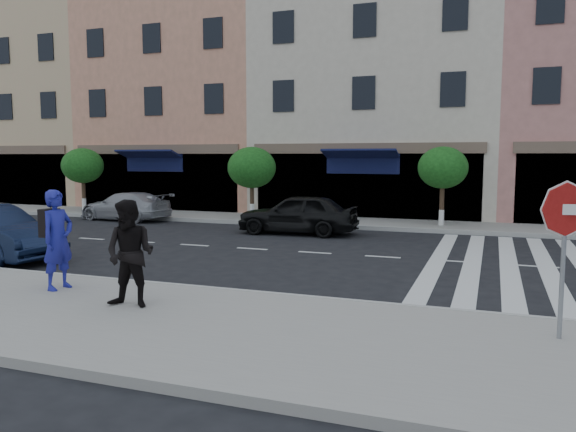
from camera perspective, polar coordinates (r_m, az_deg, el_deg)
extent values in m
plane|color=black|center=(12.80, -2.66, -6.63)|extent=(120.00, 120.00, 0.00)
cube|color=gray|center=(9.55, -11.57, -10.75)|extent=(60.00, 4.50, 0.15)
cube|color=gray|center=(23.18, 7.92, -0.74)|extent=(60.00, 3.00, 0.15)
cube|color=tan|center=(39.28, -23.47, 10.27)|extent=(12.00, 9.00, 12.00)
cube|color=tan|center=(32.88, -9.12, 13.35)|extent=(10.00, 9.00, 14.00)
cube|color=beige|center=(29.12, 9.66, 11.32)|extent=(11.00, 9.00, 11.00)
cylinder|color=#473323|center=(29.26, -20.04, 2.14)|extent=(0.18, 0.18, 1.65)
cylinder|color=silver|center=(29.29, -20.00, 1.11)|extent=(0.20, 0.20, 0.60)
ellipsoid|color=#144212|center=(29.20, -20.14, 4.83)|extent=(2.00, 2.00, 1.70)
cylinder|color=#473323|center=(24.45, -3.68, 1.72)|extent=(0.18, 0.18, 1.60)
cylinder|color=silver|center=(24.49, -3.67, 0.56)|extent=(0.20, 0.20, 0.60)
ellipsoid|color=#144212|center=(24.38, -3.70, 4.94)|extent=(2.10, 2.10, 1.79)
cylinder|color=#473323|center=(22.45, 15.35, 1.26)|extent=(0.18, 0.18, 1.71)
cylinder|color=silver|center=(22.50, 15.31, -0.15)|extent=(0.20, 0.20, 0.60)
ellipsoid|color=#144212|center=(22.38, 15.45, 4.77)|extent=(1.90, 1.90, 1.62)
cylinder|color=gray|center=(9.10, 26.13, -4.78)|extent=(0.08, 0.08, 2.11)
cylinder|color=white|center=(8.98, 26.39, 0.62)|extent=(0.82, 0.14, 0.82)
cylinder|color=#9E1411|center=(8.96, 26.41, 0.61)|extent=(0.76, 0.14, 0.77)
cube|color=white|center=(8.93, 26.43, 0.59)|extent=(0.43, 0.08, 0.15)
imported|color=navy|center=(12.16, -22.34, -2.24)|extent=(0.54, 0.77, 2.01)
imported|color=black|center=(10.31, -15.73, -3.71)|extent=(0.99, 0.81, 1.91)
imported|color=#99999E|center=(25.69, -16.20, 0.97)|extent=(4.45, 2.20, 1.24)
imported|color=black|center=(20.33, 1.00, 0.23)|extent=(4.39, 1.92, 1.47)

